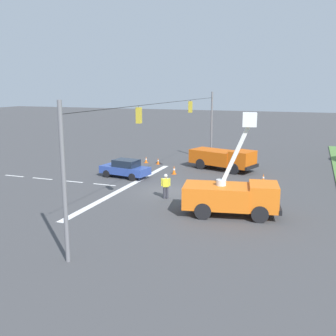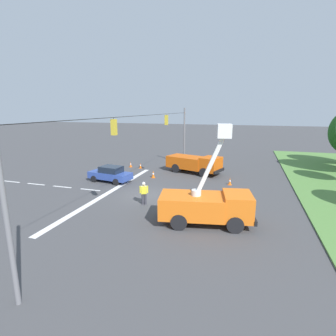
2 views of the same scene
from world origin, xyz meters
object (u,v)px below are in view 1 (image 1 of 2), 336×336
(sedan_blue, at_px, (125,168))
(road_worker, at_px, (166,185))
(utility_truck_bucket_lift, at_px, (232,194))
(traffic_cone_foreground_left, at_px, (146,160))
(traffic_cone_mid_right, at_px, (158,161))
(utility_truck_support_near, at_px, (223,158))
(traffic_cone_foreground_right, at_px, (174,170))
(traffic_cone_mid_left, at_px, (263,178))

(sedan_blue, height_order, road_worker, road_worker)
(utility_truck_bucket_lift, xyz_separation_m, traffic_cone_foreground_left, (-13.56, -11.60, -1.01))
(utility_truck_bucket_lift, xyz_separation_m, sedan_blue, (-6.94, -10.68, -0.54))
(sedan_blue, relative_size, traffic_cone_mid_right, 6.99)
(utility_truck_bucket_lift, distance_m, traffic_cone_foreground_left, 17.87)
(traffic_cone_mid_right, bearing_deg, sedan_blue, -4.55)
(utility_truck_support_near, xyz_separation_m, road_worker, (10.94, -1.65, -0.14))
(sedan_blue, height_order, traffic_cone_foreground_left, sedan_blue)
(traffic_cone_foreground_right, bearing_deg, traffic_cone_mid_right, -141.16)
(sedan_blue, relative_size, traffic_cone_mid_left, 6.43)
(traffic_cone_foreground_left, distance_m, traffic_cone_mid_right, 1.44)
(sedan_blue, bearing_deg, traffic_cone_foreground_left, -172.12)
(traffic_cone_foreground_right, relative_size, traffic_cone_mid_right, 1.22)
(sedan_blue, bearing_deg, traffic_cone_mid_right, 175.45)
(sedan_blue, distance_m, road_worker, 7.49)
(traffic_cone_mid_left, height_order, traffic_cone_mid_right, traffic_cone_mid_left)
(utility_truck_support_near, relative_size, traffic_cone_foreground_left, 10.04)
(utility_truck_bucket_lift, height_order, traffic_cone_foreground_right, utility_truck_bucket_lift)
(utility_truck_bucket_lift, distance_m, road_worker, 5.45)
(road_worker, distance_m, traffic_cone_mid_left, 9.33)
(utility_truck_support_near, height_order, traffic_cone_mid_left, utility_truck_support_near)
(traffic_cone_foreground_right, bearing_deg, sedan_blue, -54.01)
(utility_truck_bucket_lift, bearing_deg, utility_truck_support_near, -165.20)
(traffic_cone_mid_left, xyz_separation_m, traffic_cone_mid_right, (-4.09, -10.95, -0.03))
(traffic_cone_foreground_right, bearing_deg, traffic_cone_mid_left, 87.87)
(utility_truck_bucket_lift, xyz_separation_m, traffic_cone_mid_left, (-9.24, 0.77, -0.98))
(utility_truck_bucket_lift, relative_size, utility_truck_support_near, 0.94)
(utility_truck_bucket_lift, relative_size, traffic_cone_mid_left, 8.91)
(utility_truck_support_near, relative_size, traffic_cone_mid_right, 10.35)
(traffic_cone_foreground_left, bearing_deg, sedan_blue, 7.88)
(utility_truck_support_near, xyz_separation_m, traffic_cone_foreground_right, (3.39, -3.70, -0.75))
(utility_truck_bucket_lift, height_order, traffic_cone_mid_right, utility_truck_bucket_lift)
(traffic_cone_foreground_right, height_order, traffic_cone_mid_right, traffic_cone_foreground_right)
(traffic_cone_mid_left, bearing_deg, sedan_blue, -78.66)
(traffic_cone_foreground_left, distance_m, traffic_cone_mid_left, 13.10)
(utility_truck_support_near, relative_size, traffic_cone_foreground_right, 8.49)
(sedan_blue, xyz_separation_m, traffic_cone_mid_right, (-6.39, 0.51, -0.48))
(road_worker, bearing_deg, utility_truck_bucket_lift, 68.55)
(utility_truck_bucket_lift, bearing_deg, traffic_cone_foreground_right, -143.28)
(utility_truck_bucket_lift, distance_m, traffic_cone_foreground_right, 11.93)
(utility_truck_support_near, bearing_deg, sedan_blue, -50.52)
(utility_truck_bucket_lift, relative_size, traffic_cone_foreground_left, 9.40)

